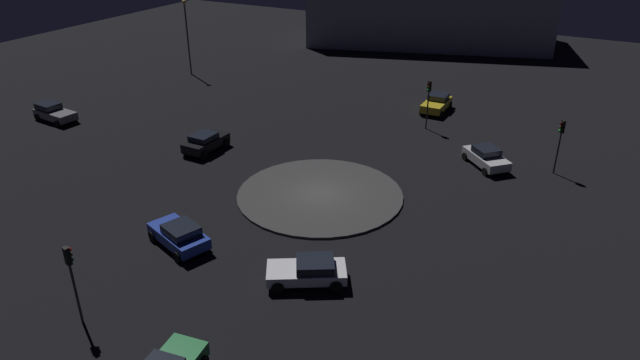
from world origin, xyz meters
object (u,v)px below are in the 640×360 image
(car_black, at_px, (205,142))
(traffic_light_south, at_px, (71,270))
(car_white, at_px, (309,271))
(store_building, at_px, (429,11))
(car_grey, at_px, (54,112))
(car_yellow, at_px, (437,103))
(streetlamp_northwest, at_px, (187,29))
(traffic_light_northeast, at_px, (560,136))
(traffic_light_north, at_px, (428,95))
(car_blue, at_px, (179,235))
(car_silver, at_px, (486,157))

(car_black, xyz_separation_m, traffic_light_south, (7.59, -19.11, 2.21))
(car_white, distance_m, store_building, 57.35)
(car_grey, bearing_deg, car_yellow, 37.37)
(car_white, distance_m, streetlamp_northwest, 41.78)
(car_black, distance_m, car_grey, 16.40)
(traffic_light_northeast, bearing_deg, car_white, 25.23)
(traffic_light_north, bearing_deg, car_yellow, -164.06)
(traffic_light_south, bearing_deg, streetlamp_northwest, 45.81)
(car_blue, xyz_separation_m, store_building, (-4.07, 56.35, 3.34))
(car_white, distance_m, car_grey, 33.61)
(streetlamp_northwest, bearing_deg, car_white, -42.24)
(car_black, distance_m, car_blue, 13.81)
(car_blue, bearing_deg, streetlamp_northwest, -32.11)
(car_silver, xyz_separation_m, traffic_light_south, (-12.71, -26.76, 2.27))
(traffic_light_south, bearing_deg, car_white, -32.30)
(traffic_light_northeast, bearing_deg, car_yellow, -77.04)
(car_yellow, height_order, car_silver, car_yellow)
(traffic_light_northeast, height_order, traffic_light_north, traffic_light_north)
(car_grey, xyz_separation_m, store_building, (19.61, 45.53, 3.32))
(car_blue, xyz_separation_m, traffic_light_south, (0.29, -7.38, 2.25))
(car_yellow, height_order, streetlamp_northwest, streetlamp_northwest)
(car_black, relative_size, car_blue, 0.88)
(car_grey, xyz_separation_m, traffic_light_south, (23.96, -18.20, 2.23))
(car_grey, height_order, streetlamp_northwest, streetlamp_northwest)
(traffic_light_north, height_order, streetlamp_northwest, streetlamp_northwest)
(traffic_light_south, bearing_deg, traffic_light_northeast, -18.73)
(car_yellow, xyz_separation_m, streetlamp_northwest, (-28.42, -1.09, 4.26))
(traffic_light_north, bearing_deg, store_building, -152.83)
(car_grey, bearing_deg, car_black, 8.33)
(car_blue, distance_m, streetlamp_northwest, 36.46)
(car_silver, height_order, streetlamp_northwest, streetlamp_northwest)
(car_silver, bearing_deg, car_grey, -122.13)
(car_yellow, height_order, traffic_light_south, traffic_light_south)
(car_yellow, height_order, traffic_light_north, traffic_light_north)
(car_blue, height_order, traffic_light_south, traffic_light_south)
(car_grey, bearing_deg, traffic_light_north, 29.64)
(car_white, bearing_deg, car_silver, -134.26)
(car_blue, bearing_deg, traffic_light_north, -85.44)
(traffic_light_northeast, bearing_deg, traffic_light_north, -59.94)
(car_yellow, bearing_deg, traffic_light_north, 7.14)
(car_white, height_order, car_silver, car_silver)
(car_black, height_order, store_building, store_building)
(car_black, relative_size, streetlamp_northwest, 0.48)
(car_white, relative_size, traffic_light_south, 1.07)
(car_silver, relative_size, traffic_light_south, 0.97)
(car_grey, xyz_separation_m, traffic_light_north, (30.25, 13.78, 2.26))
(car_grey, bearing_deg, car_blue, -19.40)
(traffic_light_south, height_order, streetlamp_northwest, streetlamp_northwest)
(car_black, xyz_separation_m, streetlamp_northwest, (-15.17, 16.66, 4.23))
(traffic_light_northeast, height_order, streetlamp_northwest, streetlamp_northwest)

